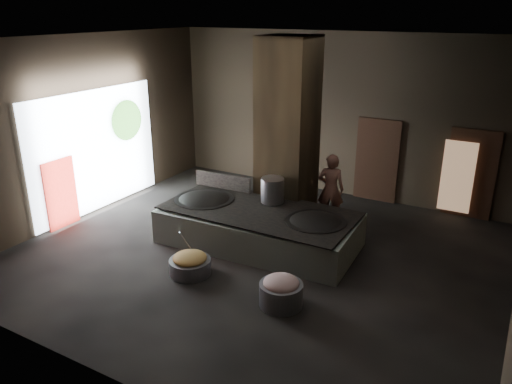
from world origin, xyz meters
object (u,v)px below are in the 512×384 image
Objects in this scene: meat_basin at (281,294)px; stock_pot at (272,190)px; wok_right at (315,224)px; hearth_platform at (259,228)px; wok_left at (204,202)px; cook at (331,189)px; veg_basin at (190,266)px.

stock_pot is at bearing 121.08° from meat_basin.
stock_pot is at bearing 158.96° from wok_right.
meat_basin is at bearing -58.92° from stock_pot.
hearth_platform is 2.55m from meat_basin.
wok_left is 2.80m from wok_right.
wok_right is at bearing 86.90° from cook.
wok_right is 2.76m from veg_basin.
wok_right is (1.35, 0.05, 0.37)m from hearth_platform.
meat_basin is at bearing 84.08° from cook.
cook reaches higher than wok_right.
cook is at bearing 99.09° from meat_basin.
hearth_platform is 1.40m from wok_right.
wok_left is 1.07× the size of wok_right.
wok_left is 0.77× the size of cook.
veg_basin is (0.92, -1.83, -0.59)m from wok_left.
wok_left reaches higher than veg_basin.
hearth_platform is at bearing -177.88° from wok_right.
stock_pot is at bearing 40.61° from cook.
wok_left is at bearing 23.71° from cook.
hearth_platform is 1.97m from veg_basin.
wok_right is 2.25× the size of stock_pot.
cook reaches higher than stock_pot.
veg_basin is at bearing -134.24° from wok_right.
meat_basin is (0.62, -3.88, -0.67)m from cook.
wok_right is at bearing 45.76° from veg_basin.
cook is (2.41, 1.93, 0.14)m from wok_left.
veg_basin is (-0.58, -2.43, -0.97)m from stock_pot.
wok_right reaches higher than veg_basin.
veg_basin is at bearing 177.00° from meat_basin.
stock_pot reaches higher than hearth_platform.
hearth_platform is at bearing 1.97° from wok_left.
hearth_platform is 2.18m from cook.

